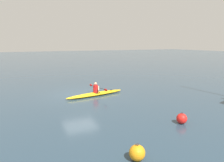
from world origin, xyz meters
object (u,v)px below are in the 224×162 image
at_px(kayaker, 96,88).
at_px(mooring_buoy_channel_marker, 182,119).
at_px(mooring_buoy_red_near, 137,153).
at_px(kayak, 96,94).

distance_m(kayaker, mooring_buoy_channel_marker, 7.13).
bearing_deg(mooring_buoy_red_near, kayak, -102.58).
height_order(kayak, mooring_buoy_red_near, mooring_buoy_red_near).
height_order(kayaker, mooring_buoy_channel_marker, kayaker).
bearing_deg(kayaker, mooring_buoy_channel_marker, 103.87).
height_order(mooring_buoy_channel_marker, mooring_buoy_red_near, mooring_buoy_red_near).
xyz_separation_m(kayaker, mooring_buoy_channel_marker, (-1.71, 6.91, -0.31)).
bearing_deg(mooring_buoy_red_near, mooring_buoy_channel_marker, -153.57).
distance_m(kayak, kayaker, 0.44).
relative_size(kayak, mooring_buoy_red_near, 8.04).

